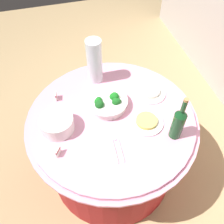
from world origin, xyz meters
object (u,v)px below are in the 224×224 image
serving_tongs (118,150)px  food_plate_noodles (146,122)px  label_placard_mid (58,152)px  decorative_fruit_vase (95,63)px  label_placard_front (56,96)px  plate_stack (57,123)px  broccoli_bowl (107,102)px  food_plate_rice (150,92)px  wine_bottle (178,123)px

serving_tongs → food_plate_noodles: 0.28m
serving_tongs → label_placard_mid: label_placard_mid is taller
food_plate_noodles → decorative_fruit_vase: bearing=-155.3°
serving_tongs → label_placard_mid: 0.35m
decorative_fruit_vase → label_placard_front: decorative_fruit_vase is taller
decorative_fruit_vase → label_placard_mid: size_ratio=6.18×
plate_stack → label_placard_mid: 0.20m
broccoli_bowl → label_placard_mid: 0.47m
serving_tongs → food_plate_rice: size_ratio=0.76×
wine_bottle → decorative_fruit_vase: size_ratio=0.99×
food_plate_rice → broccoli_bowl: bearing=-83.9°
broccoli_bowl → serving_tongs: size_ratio=1.67×
wine_bottle → label_placard_mid: bearing=-94.3°
serving_tongs → food_plate_rice: food_plate_rice is taller
broccoli_bowl → plate_stack: (0.09, -0.35, 0.01)m
label_placard_front → label_placard_mid: same height
decorative_fruit_vase → label_placard_front: 0.35m
decorative_fruit_vase → label_placard_front: size_ratio=6.18×
label_placard_mid → food_plate_noodles: bearing=97.9°
plate_stack → wine_bottle: size_ratio=0.62×
plate_stack → label_placard_front: plate_stack is taller
label_placard_front → label_placard_mid: bearing=-6.0°
broccoli_bowl → wine_bottle: 0.49m
food_plate_noodles → plate_stack: bearing=-101.4°
label_placard_mid → broccoli_bowl: bearing=127.5°
label_placard_mid → serving_tongs: bearing=79.2°
plate_stack → food_plate_rice: size_ratio=0.95×
label_placard_front → decorative_fruit_vase: bearing=111.6°
food_plate_rice → food_plate_noodles: bearing=-26.0°
serving_tongs → wine_bottle: bearing=91.8°
plate_stack → decorative_fruit_vase: 0.51m
food_plate_noodles → label_placard_front: label_placard_front is taller
broccoli_bowl → food_plate_noodles: (0.20, 0.21, -0.03)m
food_plate_rice → label_placard_front: label_placard_front is taller
plate_stack → decorative_fruit_vase: bearing=138.5°
food_plate_noodles → label_placard_mid: 0.59m
serving_tongs → food_plate_noodles: (-0.15, 0.23, 0.01)m
wine_bottle → food_plate_noodles: size_ratio=1.53×
food_plate_rice → label_placard_front: bearing=-101.0°
decorative_fruit_vase → label_placard_mid: decorative_fruit_vase is taller
broccoli_bowl → food_plate_rice: broccoli_bowl is taller
decorative_fruit_vase → food_plate_noodles: 0.55m
wine_bottle → decorative_fruit_vase: (-0.62, -0.36, 0.02)m
broccoli_bowl → label_placard_front: bearing=-116.4°
food_plate_rice → plate_stack: bearing=-79.3°
wine_bottle → label_placard_front: 0.84m
serving_tongs → food_plate_rice: bearing=137.7°
broccoli_bowl → food_plate_rice: size_ratio=1.27×
wine_bottle → serving_tongs: (0.01, -0.37, -0.12)m
wine_bottle → food_plate_noodles: (-0.13, -0.14, -0.12)m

